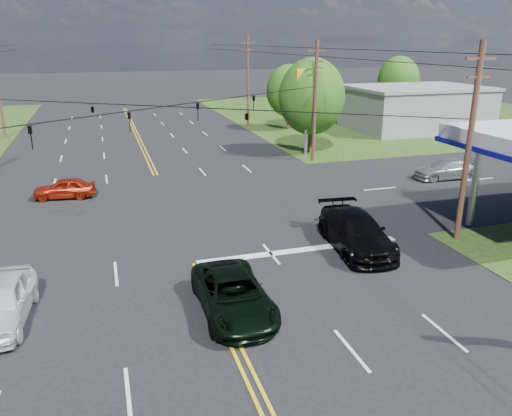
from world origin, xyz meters
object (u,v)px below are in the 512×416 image
object	(u,v)px
pole_right_far	(248,80)
pickup_dkgreen	(233,294)
pole_ne	(315,100)
tree_right_b	(289,91)
suv_black	(356,231)
retail_ne	(415,109)
pickup_white	(0,302)
tree_right_a	(312,97)
pole_se	(469,142)
tree_far_r	(398,80)

from	to	relation	value
pole_right_far	pickup_dkgreen	distance (m)	42.64
pole_ne	tree_right_b	distance (m)	15.42
pole_ne	suv_black	distance (m)	18.76
retail_ne	pickup_white	bearing A→B (deg)	-140.61
pole_ne	tree_right_b	xyz separation A→B (m)	(3.50, 15.00, -0.70)
tree_right_a	tree_right_b	bearing A→B (deg)	78.23
pole_ne	tree_right_b	world-z (taller)	pole_ne
pickup_dkgreen	pickup_white	world-z (taller)	pickup_white
pickup_dkgreen	suv_black	size ratio (longest dim) A/B	0.88
retail_ne	pole_right_far	distance (m)	19.02
pickup_dkgreen	pole_se	bearing A→B (deg)	16.28
retail_ne	tree_right_b	world-z (taller)	tree_right_b
pickup_dkgreen	pickup_white	xyz separation A→B (m)	(-7.97, 1.76, 0.08)
pole_ne	tree_right_a	size ratio (longest dim) A/B	1.16
tree_right_b	tree_far_r	world-z (taller)	tree_far_r
tree_right_b	pickup_dkgreen	bearing A→B (deg)	-113.65
pole_ne	tree_right_a	xyz separation A→B (m)	(1.00, 3.00, -0.05)
pole_right_far	tree_far_r	bearing A→B (deg)	5.44
retail_ne	tree_far_r	world-z (taller)	tree_far_r
retail_ne	tree_right_b	size ratio (longest dim) A/B	1.98
tree_right_b	retail_ne	bearing A→B (deg)	-16.50
retail_ne	tree_right_a	world-z (taller)	tree_right_a
tree_right_a	pickup_white	xyz separation A→B (m)	(-21.47, -22.77, -4.07)
retail_ne	pole_se	distance (m)	33.72
retail_ne	tree_far_r	xyz separation A→B (m)	(4.00, 10.00, 2.34)
pole_se	tree_far_r	xyz separation A→B (m)	(21.00, 39.00, -0.37)
tree_far_r	pickup_white	xyz separation A→B (m)	(-41.47, -40.77, -3.74)
retail_ne	pole_ne	distance (m)	20.43
tree_far_r	suv_black	distance (m)	46.82
retail_ne	tree_right_a	size ratio (longest dim) A/B	1.71
retail_ne	pole_se	size ratio (longest dim) A/B	1.47
pole_se	pickup_white	bearing A→B (deg)	-175.06
retail_ne	tree_right_b	bearing A→B (deg)	163.50
pickup_dkgreen	suv_black	world-z (taller)	suv_black
tree_far_r	pickup_white	distance (m)	58.28
tree_far_r	suv_black	bearing A→B (deg)	-124.43
pole_se	pole_right_far	size ratio (longest dim) A/B	0.95
tree_right_b	pickup_dkgreen	xyz separation A→B (m)	(-16.00, -36.53, -3.50)
tree_right_b	suv_black	world-z (taller)	tree_right_b
suv_black	tree_right_b	bearing A→B (deg)	81.06
tree_right_a	pickup_white	bearing A→B (deg)	-133.32
tree_right_b	suv_black	bearing A→B (deg)	-105.30
tree_right_a	tree_far_r	bearing A→B (deg)	41.99
pole_right_far	tree_right_b	world-z (taller)	pole_right_far
pole_ne	pickup_dkgreen	distance (m)	25.24
tree_right_b	pickup_white	world-z (taller)	tree_right_b
pole_se	suv_black	bearing A→B (deg)	174.70
tree_right_b	suv_black	size ratio (longest dim) A/B	1.21
tree_far_r	tree_right_a	bearing A→B (deg)	-138.01
tree_right_a	pickup_dkgreen	bearing A→B (deg)	-118.83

